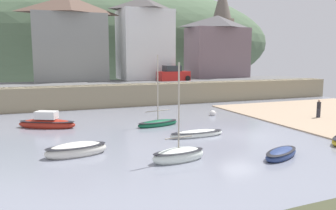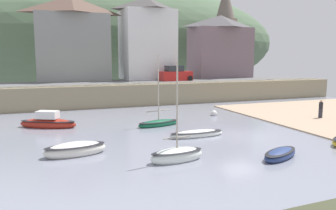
# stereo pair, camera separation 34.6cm
# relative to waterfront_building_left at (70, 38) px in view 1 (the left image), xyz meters

# --- Properties ---
(quay_seawall) EXTENTS (48.00, 9.40, 2.40)m
(quay_seawall) POSITION_rel_waterfront_building_left_xyz_m (8.77, -7.70, -6.44)
(quay_seawall) COLOR gray
(quay_seawall) RESTS_ON ground
(hillside_backdrop) EXTENTS (80.00, 44.00, 24.59)m
(hillside_backdrop) POSITION_rel_waterfront_building_left_xyz_m (9.61, 30.00, 0.81)
(hillside_backdrop) COLOR #4F674A
(hillside_backdrop) RESTS_ON ground
(waterfront_building_left) EXTENTS (9.26, 4.92, 10.61)m
(waterfront_building_left) POSITION_rel_waterfront_building_left_xyz_m (0.00, 0.00, 0.00)
(waterfront_building_left) COLOR gray
(waterfront_building_left) RESTS_ON ground
(waterfront_building_centre) EXTENTS (7.07, 6.28, 11.04)m
(waterfront_building_centre) POSITION_rel_waterfront_building_left_xyz_m (9.89, -0.00, 0.20)
(waterfront_building_centre) COLOR silver
(waterfront_building_centre) RESTS_ON ground
(waterfront_building_right) EXTENTS (8.86, 5.46, 9.10)m
(waterfront_building_right) POSITION_rel_waterfront_building_left_xyz_m (21.23, 0.00, -0.77)
(waterfront_building_right) COLOR slate
(waterfront_building_right) RESTS_ON ground
(church_with_spire) EXTENTS (3.00, 3.00, 14.85)m
(church_with_spire) POSITION_rel_waterfront_building_left_xyz_m (24.31, 4.00, 2.28)
(church_with_spire) COLOR gray
(church_with_spire) RESTS_ON ground
(sailboat_blue_trim) EXTENTS (3.77, 1.84, 5.78)m
(sailboat_blue_trim) POSITION_rel_waterfront_building_left_xyz_m (4.59, -20.06, -7.55)
(sailboat_blue_trim) COLOR #155A39
(sailboat_blue_trim) RESTS_ON ground
(dinghy_open_wooden) EXTENTS (4.65, 3.29, 1.50)m
(dinghy_open_wooden) POSITION_rel_waterfront_building_left_xyz_m (-3.69, -17.55, -7.42)
(dinghy_open_wooden) COLOR #9F2518
(dinghy_open_wooden) RESTS_ON ground
(sailboat_nearest_shore) EXTENTS (4.00, 1.07, 0.61)m
(sailboat_nearest_shore) POSITION_rel_waterfront_building_left_xyz_m (5.85, -24.50, -7.60)
(sailboat_nearest_shore) COLOR white
(sailboat_nearest_shore) RESTS_ON ground
(sailboat_far_left) EXTENTS (3.63, 1.83, 0.97)m
(sailboat_far_left) POSITION_rel_waterfront_building_left_xyz_m (-2.44, -26.08, -7.50)
(sailboat_far_left) COLOR silver
(sailboat_far_left) RESTS_ON ground
(rowboat_small_beached) EXTENTS (3.13, 1.41, 5.43)m
(rowboat_small_beached) POSITION_rel_waterfront_building_left_xyz_m (2.49, -29.14, -7.47)
(rowboat_small_beached) COLOR white
(rowboat_small_beached) RESTS_ON ground
(fishing_boat_green) EXTENTS (3.20, 2.34, 0.66)m
(fishing_boat_green) POSITION_rel_waterfront_building_left_xyz_m (7.98, -30.62, -7.58)
(fishing_boat_green) COLOR navy
(fishing_boat_green) RESTS_ON ground
(parked_car_near_slipway) EXTENTS (4.23, 2.03, 1.95)m
(parked_car_near_slipway) POSITION_rel_waterfront_building_left_xyz_m (12.31, -4.50, -4.59)
(parked_car_near_slipway) COLOR red
(parked_car_near_slipway) RESTS_ON ground
(person_on_slipway) EXTENTS (0.34, 0.34, 1.62)m
(person_on_slipway) POSITION_rel_waterfront_building_left_xyz_m (19.01, -22.28, -6.81)
(person_on_slipway) COLOR #282833
(person_on_slipway) RESTS_ON ground
(mooring_buoy) EXTENTS (0.61, 0.61, 0.61)m
(mooring_buoy) POSITION_rel_waterfront_building_left_xyz_m (11.02, -17.38, -7.61)
(mooring_buoy) COLOR silver
(mooring_buoy) RESTS_ON ground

